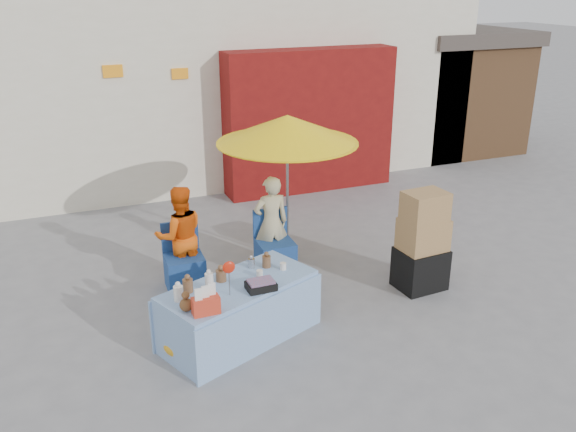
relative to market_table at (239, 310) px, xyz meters
name	(u,v)px	position (x,y,z in m)	size (l,w,h in m)	color
ground	(284,314)	(0.66, 0.30, -0.35)	(80.00, 80.00, 0.00)	slate
backdrop	(174,12)	(1.17, 7.81, 2.75)	(14.00, 8.00, 7.80)	silver
market_table	(239,310)	(0.00, 0.00, 0.00)	(1.94, 1.42, 1.07)	#8AAFDD
chair_left	(185,270)	(-0.28, 1.41, -0.09)	(0.50, 0.49, 0.85)	navy
chair_right	(275,254)	(0.97, 1.41, -0.09)	(0.50, 0.49, 0.85)	navy
vendor_orange	(180,236)	(-0.28, 1.54, 0.32)	(0.65, 0.51, 1.34)	#EA560C
vendor_beige	(271,223)	(0.97, 1.54, 0.31)	(0.48, 0.32, 1.32)	#C2B689
umbrella	(287,130)	(1.27, 1.69, 1.54)	(1.90, 1.90, 2.09)	gray
box_stack	(422,245)	(2.54, 0.26, 0.26)	(0.63, 0.53, 1.32)	black
tarp_bundle	(196,341)	(-0.52, -0.12, -0.19)	(0.71, 0.56, 0.32)	orange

